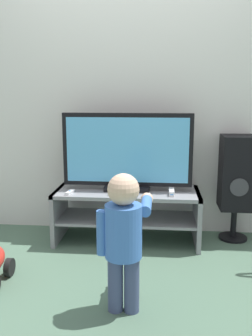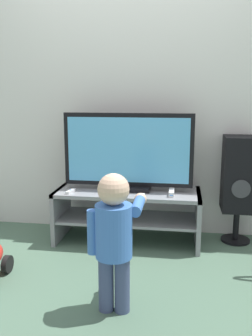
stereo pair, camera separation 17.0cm
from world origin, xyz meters
TOP-DOWN VIEW (x-y plane):
  - ground_plane at (0.00, 0.00)m, footprint 16.00×16.00m
  - wall_back at (0.00, 0.56)m, footprint 10.00×0.06m
  - tv_stand at (0.00, 0.24)m, footprint 1.23×0.48m
  - television at (0.00, 0.26)m, footprint 1.09×0.20m
  - game_console at (0.37, 0.16)m, footprint 0.04×0.19m
  - remote_primary at (-0.46, 0.10)m, footprint 0.06×0.13m
  - remote_secondary at (-0.10, 0.10)m, footprint 0.09×0.13m
  - child at (0.08, -0.82)m, footprint 0.32×0.47m
  - speaker_tower at (0.93, 0.37)m, footprint 0.27×0.29m

SIDE VIEW (x-z plane):
  - ground_plane at x=0.00m, z-range 0.00..0.00m
  - tv_stand at x=0.00m, z-range 0.08..0.53m
  - remote_primary at x=-0.46m, z-range 0.45..0.48m
  - remote_secondary at x=-0.10m, z-range 0.45..0.48m
  - game_console at x=0.37m, z-range 0.45..0.49m
  - child at x=0.08m, z-range 0.07..0.91m
  - speaker_tower at x=0.93m, z-range 0.12..1.04m
  - television at x=0.00m, z-range 0.45..1.10m
  - wall_back at x=0.00m, z-range 0.00..2.60m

